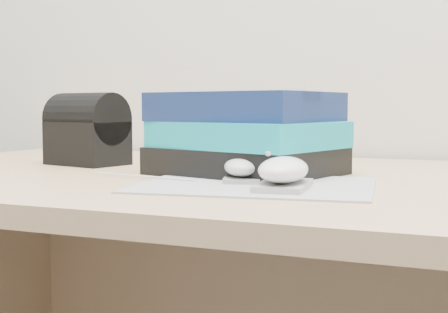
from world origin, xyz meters
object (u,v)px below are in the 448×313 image
at_px(mouse_front, 283,172).
at_px(mouse_rear, 242,169).
at_px(pouch, 87,130).
at_px(desk, 298,306).
at_px(book_stack, 247,134).

bearing_deg(mouse_front, mouse_rear, 142.78).
bearing_deg(pouch, desk, 2.13).
bearing_deg(desk, pouch, -177.87).
height_order(desk, mouse_rear, mouse_rear).
height_order(desk, book_stack, book_stack).
height_order(mouse_front, book_stack, book_stack).
distance_m(book_stack, pouch, 0.35).
bearing_deg(mouse_rear, book_stack, 106.71).
bearing_deg(pouch, book_stack, -7.74).
xyz_separation_m(mouse_rear, pouch, (-0.38, 0.15, 0.05)).
xyz_separation_m(mouse_rear, mouse_front, (0.08, -0.06, 0.00)).
height_order(mouse_rear, book_stack, book_stack).
relative_size(mouse_rear, mouse_front, 0.87).
bearing_deg(book_stack, pouch, 172.26).
xyz_separation_m(mouse_rear, book_stack, (-0.03, 0.10, 0.05)).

